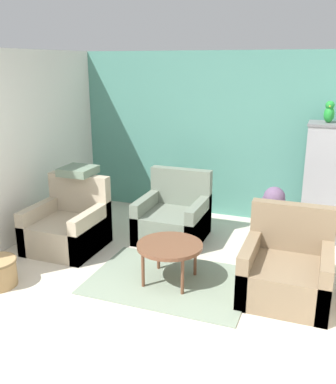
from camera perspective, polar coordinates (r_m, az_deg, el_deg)
ground_plane at (r=3.87m, az=-10.06°, el=-19.94°), size 20.00×20.00×0.00m
wall_back_accent at (r=6.56m, az=5.70°, el=7.50°), size 4.22×0.06×2.46m
wall_left at (r=5.89m, az=-19.39°, el=5.53°), size 0.06×3.61×2.46m
area_rug at (r=4.78m, az=0.24°, el=-11.73°), size 1.72×1.23×0.01m
coffee_table at (r=4.61m, az=0.24°, el=-7.41°), size 0.71×0.71×0.44m
armchair_left at (r=5.64m, az=-13.16°, el=-4.59°), size 0.86×0.86×0.90m
armchair_right at (r=4.56m, az=15.51°, el=-10.12°), size 0.86×0.86×0.90m
armchair_middle at (r=5.79m, az=0.72°, el=-3.54°), size 0.86×0.86×0.90m
birdcage at (r=6.04m, az=19.79°, el=1.17°), size 0.53×0.53×1.56m
parrot at (r=5.87m, az=20.70°, el=9.89°), size 0.13×0.24×0.28m
potted_plant at (r=6.01m, az=13.89°, el=-1.81°), size 0.32×0.29×0.69m
throw_pillow at (r=5.68m, az=-11.90°, el=2.79°), size 0.42×0.42×0.10m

